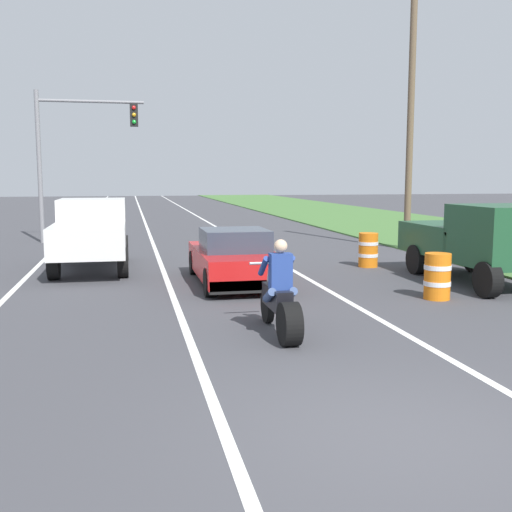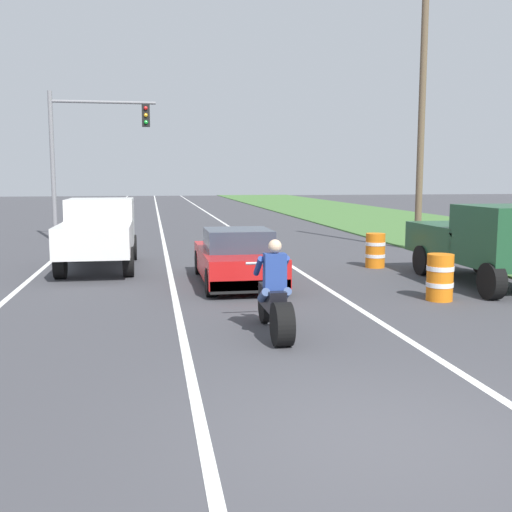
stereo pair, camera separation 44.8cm
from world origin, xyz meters
name	(u,v)px [view 2 (the right image)]	position (x,y,z in m)	size (l,w,h in m)	color
ground_plane	(386,442)	(0.00, 0.00, 0.00)	(160.00, 160.00, 0.00)	#424247
lane_stripe_left_solid	(74,242)	(-5.40, 20.00, 0.00)	(0.14, 120.00, 0.01)	white
lane_stripe_right_solid	(248,239)	(1.80, 20.00, 0.00)	(0.14, 120.00, 0.01)	white
lane_stripe_centre_dashed	(163,240)	(-1.80, 20.00, 0.00)	(0.14, 120.00, 0.01)	white
grass_verge_right	(468,234)	(11.92, 20.00, 0.03)	(10.00, 120.00, 0.06)	#477538
motorcycle_with_rider	(275,301)	(-0.29, 4.17, 0.59)	(0.70, 2.21, 1.62)	black
sports_car_red	(237,258)	(-0.20, 9.24, 0.63)	(1.84, 4.30, 1.37)	red
pickup_truck_left_lane_white	(99,230)	(-3.77, 12.38, 1.11)	(2.02, 4.80, 1.98)	silver
pickup_truck_right_shoulder_dark_green	(487,240)	(5.81, 8.10, 1.11)	(2.02, 4.80, 1.98)	#1E4C2D
traffic_light_mast_near	(85,143)	(-4.85, 20.08, 3.97)	(4.21, 0.34, 6.00)	gray
utility_pole_roadside	(421,126)	(7.21, 15.06, 4.42)	(0.24, 0.24, 8.84)	brown
construction_barrel_nearest	(440,277)	(3.78, 6.46, 0.50)	(0.58, 0.58, 1.00)	orange
construction_barrel_mid	(375,250)	(4.15, 11.23, 0.50)	(0.58, 0.58, 1.00)	orange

